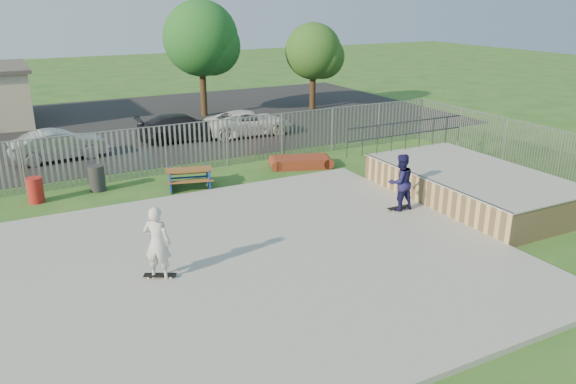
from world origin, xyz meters
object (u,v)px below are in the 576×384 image
car_white (249,123)px  trash_bin_grey (97,178)px  tree_right (313,51)px  car_dark (182,127)px  car_silver (59,145)px  tree_mid (201,38)px  skater_white (157,243)px  skater_navy (400,182)px  trash_bin_red (35,190)px  funbox (301,162)px  picnic_table (189,178)px

car_white → trash_bin_grey: bearing=126.3°
tree_right → car_dark: bearing=-157.0°
trash_bin_grey → car_silver: (-0.71, 5.00, 0.21)m
car_white → tree_right: (6.49, 4.63, 2.94)m
tree_mid → skater_white: size_ratio=3.56×
car_white → tree_right: tree_right is taller
skater_white → tree_right: bearing=-92.0°
car_white → skater_white: skater_white is taller
skater_navy → car_silver: bearing=-51.8°
trash_bin_red → skater_navy: 12.46m
funbox → tree_mid: (0.10, 12.16, 4.28)m
tree_mid → trash_bin_grey: bearing=-125.9°
trash_bin_grey → car_silver: car_silver is taller
trash_bin_red → car_dark: 9.57m
car_white → skater_navy: bearing=-177.2°
tree_mid → car_silver: bearing=-144.7°
tree_mid → skater_navy: size_ratio=3.56×
car_dark → tree_mid: 7.28m
trash_bin_red → car_silver: 5.49m
trash_bin_red → trash_bin_grey: trash_bin_grey is taller
trash_bin_red → car_white: 12.12m
trash_bin_grey → car_silver: size_ratio=0.24×
skater_navy → trash_bin_red: bearing=-31.5°
tree_mid → tree_right: (6.82, -1.19, -0.92)m
trash_bin_red → tree_mid: 16.06m
car_silver → car_white: (9.24, 0.49, -0.03)m
picnic_table → car_white: car_white is taller
picnic_table → trash_bin_grey: (-3.12, 1.22, 0.11)m
car_silver → car_dark: car_silver is taller
trash_bin_red → car_silver: car_silver is taller
skater_navy → trash_bin_grey: bearing=-38.8°
picnic_table → skater_navy: bearing=-33.5°
tree_mid → car_dark: bearing=-119.6°
funbox → trash_bin_red: (-10.22, 0.55, 0.23)m
funbox → skater_white: bearing=-119.6°
funbox → tree_mid: 12.89m
funbox → trash_bin_red: bearing=-164.6°
trash_bin_red → picnic_table: bearing=-10.0°
trash_bin_red → car_white: size_ratio=0.20×
trash_bin_grey → tree_mid: (8.20, 11.31, 4.03)m
car_silver → skater_navy: bearing=-149.9°
tree_right → car_white: bearing=-144.5°
trash_bin_grey → trash_bin_red: bearing=-172.0°
picnic_table → trash_bin_grey: size_ratio=2.09×
car_dark → car_white: size_ratio=0.99×
funbox → picnic_table: bearing=-157.3°
funbox → skater_navy: bearing=-69.1°
skater_navy → picnic_table: bearing=-46.7°
trash_bin_red → funbox: bearing=-3.1°
picnic_table → skater_navy: 7.86m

